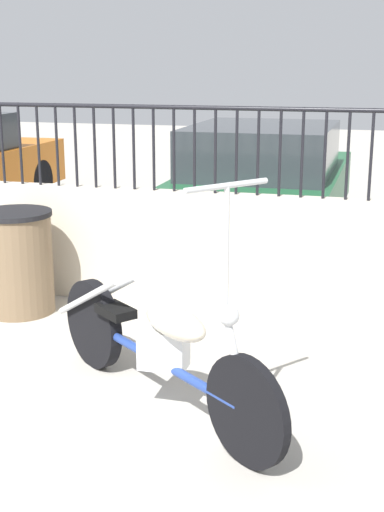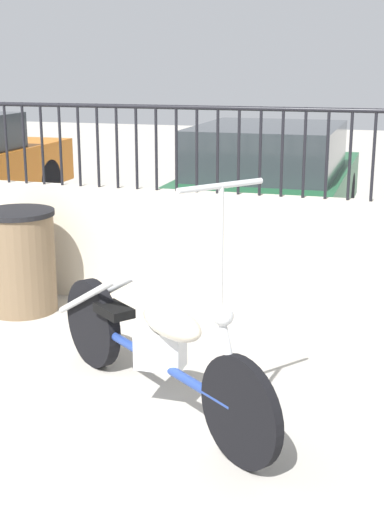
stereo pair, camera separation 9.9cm
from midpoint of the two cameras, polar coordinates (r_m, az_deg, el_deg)
motorcycle_blue at (r=4.36m, az=-3.96°, el=-6.81°), size 1.85×1.46×1.47m
trash_bin at (r=6.12m, az=-14.23°, el=-0.45°), size 0.61×0.61×0.86m
car_green at (r=8.43m, az=5.42°, el=5.87°), size 1.75×4.18×1.36m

